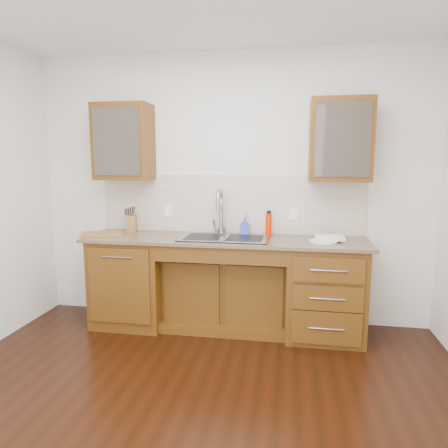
% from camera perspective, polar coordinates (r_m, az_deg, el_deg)
% --- Properties ---
extents(ground, '(4.00, 3.50, 0.10)m').
position_cam_1_polar(ground, '(2.89, -5.20, -26.71)').
color(ground, black).
extents(wall_back, '(4.00, 0.10, 2.70)m').
position_cam_1_polar(wall_back, '(4.13, 0.93, 4.97)').
color(wall_back, silver).
rests_on(wall_back, ground).
extents(base_cabinet_left, '(0.70, 0.62, 0.88)m').
position_cam_1_polar(base_cabinet_left, '(4.20, -12.91, -7.82)').
color(base_cabinet_left, '#593014').
rests_on(base_cabinet_left, ground).
extents(base_cabinet_center, '(1.20, 0.44, 0.70)m').
position_cam_1_polar(base_cabinet_center, '(4.06, 0.31, -9.53)').
color(base_cabinet_center, '#593014').
rests_on(base_cabinet_center, ground).
extents(base_cabinet_right, '(0.70, 0.62, 0.88)m').
position_cam_1_polar(base_cabinet_right, '(3.91, 14.14, -9.14)').
color(base_cabinet_right, '#593014').
rests_on(base_cabinet_right, ground).
extents(countertop, '(2.70, 0.65, 0.03)m').
position_cam_1_polar(countertop, '(3.82, 0.06, -2.24)').
color(countertop, '#84705B').
rests_on(countertop, base_cabinet_left).
extents(backsplash, '(2.70, 0.02, 0.59)m').
position_cam_1_polar(backsplash, '(4.08, 0.80, 2.88)').
color(backsplash, beige).
rests_on(backsplash, wall_back).
extents(sink, '(0.84, 0.46, 0.19)m').
position_cam_1_polar(sink, '(3.82, 0.03, -3.31)').
color(sink, '#9E9EA5').
rests_on(sink, countertop).
extents(faucet, '(0.04, 0.04, 0.40)m').
position_cam_1_polar(faucet, '(4.00, -0.41, 1.40)').
color(faucet, '#999993').
rests_on(faucet, countertop).
extents(filter_tap, '(0.02, 0.02, 0.24)m').
position_cam_1_polar(filter_tap, '(3.99, 3.15, 0.20)').
color(filter_tap, '#999993').
rests_on(filter_tap, countertop).
extents(upper_cabinet_left, '(0.55, 0.34, 0.75)m').
position_cam_1_polar(upper_cabinet_left, '(4.20, -14.12, 11.26)').
color(upper_cabinet_left, '#593014').
rests_on(upper_cabinet_left, wall_back).
extents(upper_cabinet_right, '(0.55, 0.34, 0.75)m').
position_cam_1_polar(upper_cabinet_right, '(3.88, 16.27, 11.39)').
color(upper_cabinet_right, '#593014').
rests_on(upper_cabinet_right, wall_back).
extents(outlet_left, '(0.08, 0.01, 0.12)m').
position_cam_1_polar(outlet_left, '(4.22, -7.98, 1.84)').
color(outlet_left, white).
rests_on(outlet_left, backsplash).
extents(outlet_right, '(0.08, 0.01, 0.12)m').
position_cam_1_polar(outlet_right, '(4.03, 9.94, 1.45)').
color(outlet_right, white).
rests_on(outlet_right, backsplash).
extents(soap_bottle, '(0.09, 0.09, 0.17)m').
position_cam_1_polar(soap_bottle, '(4.01, 2.95, -0.29)').
color(soap_bottle, '#314AF5').
rests_on(soap_bottle, countertop).
extents(water_bottle, '(0.06, 0.06, 0.22)m').
position_cam_1_polar(water_bottle, '(3.93, 6.39, -0.11)').
color(water_bottle, red).
rests_on(water_bottle, countertop).
extents(plate, '(0.28, 0.28, 0.01)m').
position_cam_1_polar(plate, '(3.73, 13.97, -2.44)').
color(plate, silver).
rests_on(plate, countertop).
extents(dish_towel, '(0.26, 0.21, 0.04)m').
position_cam_1_polar(dish_towel, '(3.78, 14.87, -1.91)').
color(dish_towel, beige).
rests_on(dish_towel, plate).
extents(knife_block, '(0.13, 0.17, 0.17)m').
position_cam_1_polar(knife_block, '(4.30, -13.07, 0.14)').
color(knife_block, brown).
rests_on(knife_block, countertop).
extents(cutting_board, '(0.47, 0.40, 0.02)m').
position_cam_1_polar(cutting_board, '(4.17, -17.07, -1.35)').
color(cutting_board, '#A78049').
rests_on(cutting_board, countertop).
extents(cup_left_a, '(0.17, 0.17, 0.11)m').
position_cam_1_polar(cup_left_a, '(4.24, -15.31, 10.55)').
color(cup_left_a, white).
rests_on(cup_left_a, upper_cabinet_left).
extents(cup_left_b, '(0.13, 0.13, 0.10)m').
position_cam_1_polar(cup_left_b, '(4.18, -13.47, 10.58)').
color(cup_left_b, white).
rests_on(cup_left_b, upper_cabinet_left).
extents(cup_right_a, '(0.15, 0.15, 0.09)m').
position_cam_1_polar(cup_right_a, '(3.87, 14.86, 10.66)').
color(cup_right_a, white).
rests_on(cup_right_a, upper_cabinet_right).
extents(cup_right_b, '(0.13, 0.13, 0.09)m').
position_cam_1_polar(cup_right_b, '(3.90, 18.60, 10.49)').
color(cup_right_b, white).
rests_on(cup_right_b, upper_cabinet_right).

